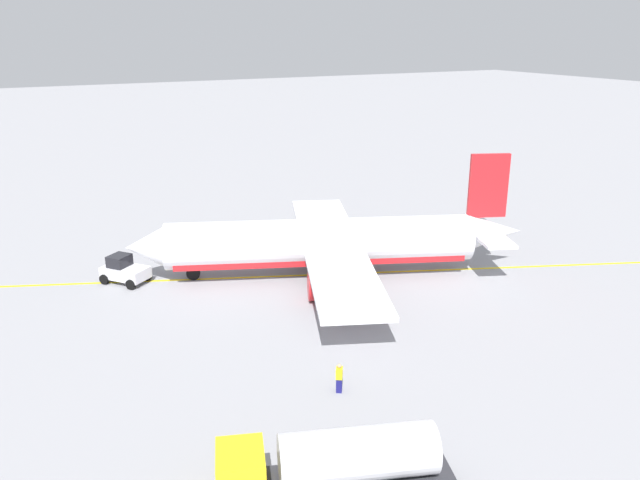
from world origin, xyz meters
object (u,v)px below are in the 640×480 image
at_px(refueling_worker, 339,378).
at_px(safety_cone_nose, 175,249).
at_px(airplane, 326,243).
at_px(pushback_tug, 124,270).
at_px(fuel_tanker, 334,461).

bearing_deg(refueling_worker, safety_cone_nose, -85.69).
distance_m(refueling_worker, safety_cone_nose, 26.70).
bearing_deg(airplane, refueling_worker, 64.49).
xyz_separation_m(airplane, refueling_worker, (7.55, 15.83, -1.87)).
bearing_deg(pushback_tug, refueling_worker, 108.73).
xyz_separation_m(fuel_tanker, refueling_worker, (-4.20, -7.07, -0.90)).
height_order(fuel_tanker, refueling_worker, fuel_tanker).
relative_size(fuel_tanker, pushback_tug, 2.54).
bearing_deg(airplane, safety_cone_nose, -48.46).
distance_m(pushback_tug, safety_cone_nose, 7.27).
xyz_separation_m(airplane, safety_cone_nose, (9.56, -10.79, -2.33)).
bearing_deg(safety_cone_nose, refueling_worker, 94.31).
height_order(refueling_worker, safety_cone_nose, refueling_worker).
xyz_separation_m(pushback_tug, safety_cone_nose, (-5.37, -4.86, -0.64)).
height_order(airplane, fuel_tanker, airplane).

